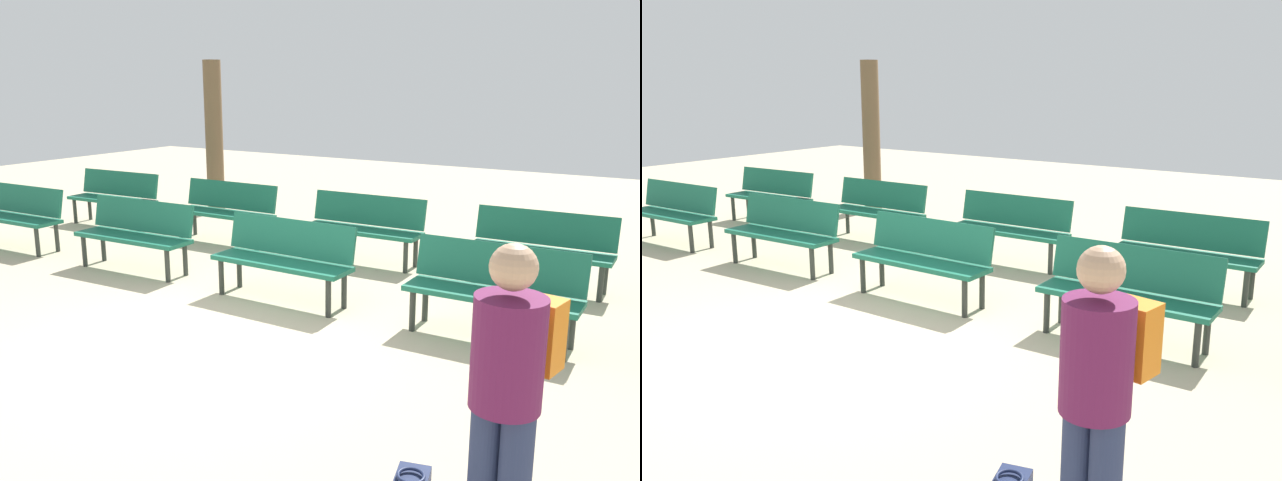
% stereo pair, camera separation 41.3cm
% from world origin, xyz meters
% --- Properties ---
extents(ground_plane, '(26.65, 26.65, 0.00)m').
position_xyz_m(ground_plane, '(0.00, 0.00, 0.00)').
color(ground_plane, '#BCAD8E').
extents(bench_r0_c0, '(1.62, 0.54, 0.87)m').
position_xyz_m(bench_r0_c0, '(-4.67, 1.45, 0.50)').
color(bench_r0_c0, '#19664C').
rests_on(bench_r0_c0, ground_plane).
extents(bench_r0_c1, '(1.62, 0.56, 0.87)m').
position_xyz_m(bench_r0_c1, '(-2.33, 1.52, 0.50)').
color(bench_r0_c1, '#19664C').
rests_on(bench_r0_c1, ground_plane).
extents(bench_r0_c2, '(1.60, 0.49, 0.87)m').
position_xyz_m(bench_r0_c2, '(-0.08, 1.54, 0.50)').
color(bench_r0_c2, '#19664C').
rests_on(bench_r0_c2, ground_plane).
extents(bench_r0_c3, '(1.61, 0.51, 0.87)m').
position_xyz_m(bench_r0_c3, '(2.20, 1.66, 0.50)').
color(bench_r0_c3, '#19664C').
rests_on(bench_r0_c3, ground_plane).
extents(bench_r1_c0, '(1.63, 0.58, 0.87)m').
position_xyz_m(bench_r1_c0, '(-4.65, 3.22, 0.50)').
color(bench_r1_c0, '#19664C').
rests_on(bench_r1_c0, ground_plane).
extents(bench_r1_c1, '(1.61, 0.52, 0.87)m').
position_xyz_m(bench_r1_c1, '(-2.36, 3.30, 0.50)').
color(bench_r1_c1, '#19664C').
rests_on(bench_r1_c1, ground_plane).
extents(bench_r1_c2, '(1.61, 0.53, 0.87)m').
position_xyz_m(bench_r1_c2, '(-0.10, 3.39, 0.50)').
color(bench_r1_c2, '#19664C').
rests_on(bench_r1_c2, ground_plane).
extents(bench_r1_c3, '(1.61, 0.52, 0.87)m').
position_xyz_m(bench_r1_c3, '(2.16, 3.49, 0.50)').
color(bench_r1_c3, '#19664C').
rests_on(bench_r1_c3, ground_plane).
extents(tree_1, '(0.32, 0.32, 2.68)m').
position_xyz_m(tree_1, '(-4.10, 5.09, 1.34)').
color(tree_1, brown).
rests_on(tree_1, ground_plane).
extents(visitor_with_backpack, '(0.39, 0.56, 1.65)m').
position_xyz_m(visitor_with_backpack, '(3.19, -1.25, 0.94)').
color(visitor_with_backpack, navy).
rests_on(visitor_with_backpack, ground_plane).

